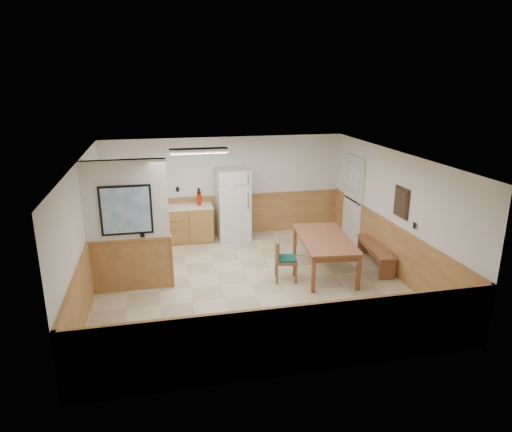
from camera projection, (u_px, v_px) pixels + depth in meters
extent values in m
plane|color=beige|center=(250.00, 282.00, 9.03)|extent=(6.00, 6.00, 0.00)
cube|color=white|center=(249.00, 157.00, 8.30)|extent=(6.00, 6.00, 0.02)
cube|color=white|center=(226.00, 187.00, 11.47)|extent=(6.00, 0.02, 2.50)
cube|color=white|center=(394.00, 213.00, 9.28)|extent=(0.02, 6.00, 2.50)
cube|color=white|center=(84.00, 233.00, 8.05)|extent=(0.02, 6.00, 2.50)
cube|color=#B68A48|center=(226.00, 216.00, 11.67)|extent=(6.00, 0.04, 1.00)
cube|color=#B68A48|center=(390.00, 247.00, 9.50)|extent=(0.04, 6.00, 1.00)
cube|color=#B68A48|center=(89.00, 272.00, 8.27)|extent=(0.04, 6.00, 1.00)
cube|color=white|center=(126.00, 201.00, 8.24)|extent=(1.50, 0.15, 1.50)
cube|color=#B68A48|center=(131.00, 265.00, 8.61)|extent=(1.50, 0.17, 1.00)
cube|color=black|center=(126.00, 210.00, 8.20)|extent=(0.92, 0.03, 0.92)
cube|color=white|center=(126.00, 210.00, 8.19)|extent=(0.84, 0.01, 0.84)
cube|color=olive|center=(184.00, 224.00, 11.18)|extent=(1.40, 0.60, 0.86)
cube|color=olive|center=(122.00, 229.00, 10.88)|extent=(0.06, 0.60, 0.86)
cube|color=olive|center=(154.00, 226.00, 11.03)|extent=(0.06, 0.60, 0.86)
cube|color=beige|center=(166.00, 208.00, 10.97)|extent=(2.20, 0.60, 0.04)
cube|color=beige|center=(166.00, 202.00, 11.23)|extent=(2.20, 0.02, 0.10)
cube|color=silver|center=(353.00, 200.00, 11.12)|extent=(0.05, 1.02, 2.15)
cube|color=silver|center=(353.00, 200.00, 11.11)|extent=(0.04, 0.90, 2.05)
cube|color=silver|center=(353.00, 179.00, 10.95)|extent=(0.02, 0.76, 0.80)
cube|color=silver|center=(139.00, 179.00, 10.93)|extent=(0.80, 0.03, 1.00)
cube|color=silver|center=(139.00, 179.00, 10.92)|extent=(0.70, 0.01, 0.90)
cube|color=#372716|center=(401.00, 202.00, 8.91)|extent=(0.03, 0.50, 0.60)
cube|color=black|center=(400.00, 202.00, 8.90)|extent=(0.01, 0.42, 0.52)
cube|color=silver|center=(199.00, 150.00, 9.37)|extent=(1.20, 0.30, 0.08)
cube|color=white|center=(199.00, 153.00, 9.38)|extent=(1.15, 0.25, 0.01)
cube|color=silver|center=(233.00, 204.00, 11.25)|extent=(0.80, 0.72, 1.77)
cube|color=silver|center=(248.00, 178.00, 10.77)|extent=(0.03, 0.02, 0.23)
cube|color=silver|center=(248.00, 200.00, 10.93)|extent=(0.03, 0.02, 0.42)
cube|color=brown|center=(325.00, 239.00, 9.32)|extent=(1.20, 2.07, 0.05)
cube|color=brown|center=(325.00, 242.00, 9.35)|extent=(1.09, 1.96, 0.10)
cube|color=brown|center=(313.00, 275.00, 8.51)|extent=(0.08, 0.08, 0.70)
cube|color=brown|center=(295.00, 241.00, 10.27)|extent=(0.08, 0.08, 0.70)
cube|color=brown|center=(359.00, 273.00, 8.59)|extent=(0.08, 0.08, 0.70)
cube|color=brown|center=(333.00, 240.00, 10.36)|extent=(0.08, 0.08, 0.70)
cube|color=brown|center=(376.00, 247.00, 9.72)|extent=(0.53, 1.57, 0.05)
cube|color=brown|center=(391.00, 270.00, 9.12)|extent=(0.32, 0.10, 0.40)
cube|color=brown|center=(361.00, 245.00, 10.46)|extent=(0.32, 0.10, 0.40)
cube|color=brown|center=(286.00, 260.00, 9.02)|extent=(0.51, 0.51, 0.06)
cube|color=#0F4F3E|center=(286.00, 258.00, 9.01)|extent=(0.46, 0.46, 0.03)
cube|color=brown|center=(277.00, 250.00, 8.95)|extent=(0.13, 0.43, 0.40)
cube|color=#0F4F3E|center=(267.00, 250.00, 8.95)|extent=(0.09, 0.37, 0.34)
cube|color=brown|center=(277.00, 275.00, 8.90)|extent=(0.05, 0.05, 0.39)
cube|color=brown|center=(276.00, 267.00, 9.26)|extent=(0.05, 0.05, 0.39)
cube|color=brown|center=(296.00, 275.00, 8.91)|extent=(0.05, 0.05, 0.39)
cube|color=brown|center=(294.00, 267.00, 9.27)|extent=(0.05, 0.05, 0.39)
cylinder|color=#AB1A09|center=(199.00, 198.00, 11.07)|extent=(0.11, 0.11, 0.35)
cylinder|color=black|center=(199.00, 190.00, 11.01)|extent=(0.06, 0.06, 0.08)
cylinder|color=green|center=(137.00, 205.00, 10.77)|extent=(0.09, 0.09, 0.21)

